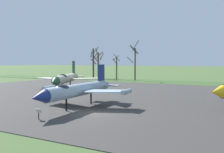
{
  "coord_description": "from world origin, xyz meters",
  "views": [
    {
      "loc": [
        13.75,
        -21.12,
        4.99
      ],
      "look_at": [
        -4.38,
        10.99,
        2.94
      ],
      "focal_mm": 42.18,
      "sensor_mm": 36.0,
      "label": 1
    }
  ],
  "objects_px": {
    "jet_fighter_front_left": "(78,90)",
    "jet_fighter_front_right": "(66,78)",
    "info_placard_front_left": "(39,113)",
    "info_placard_front_right": "(47,93)"
  },
  "relations": [
    {
      "from": "info_placard_front_left",
      "to": "info_placard_front_right",
      "type": "bearing_deg",
      "value": 130.7
    },
    {
      "from": "jet_fighter_front_left",
      "to": "info_placard_front_left",
      "type": "relative_size",
      "value": 14.48
    },
    {
      "from": "info_placard_front_left",
      "to": "info_placard_front_right",
      "type": "distance_m",
      "value": 14.86
    },
    {
      "from": "jet_fighter_front_left",
      "to": "info_placard_front_right",
      "type": "height_order",
      "value": "jet_fighter_front_left"
    },
    {
      "from": "info_placard_front_left",
      "to": "jet_fighter_front_right",
      "type": "distance_m",
      "value": 23.08
    },
    {
      "from": "info_placard_front_left",
      "to": "jet_fighter_front_left",
      "type": "bearing_deg",
      "value": 95.68
    },
    {
      "from": "jet_fighter_front_left",
      "to": "jet_fighter_front_right",
      "type": "distance_m",
      "value": 17.54
    },
    {
      "from": "jet_fighter_front_right",
      "to": "jet_fighter_front_left",
      "type": "bearing_deg",
      "value": -46.46
    },
    {
      "from": "jet_fighter_front_left",
      "to": "info_placard_front_left",
      "type": "distance_m",
      "value": 6.65
    },
    {
      "from": "jet_fighter_front_left",
      "to": "jet_fighter_front_right",
      "type": "xyz_separation_m",
      "value": [
        -12.09,
        12.72,
        0.17
      ]
    }
  ]
}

